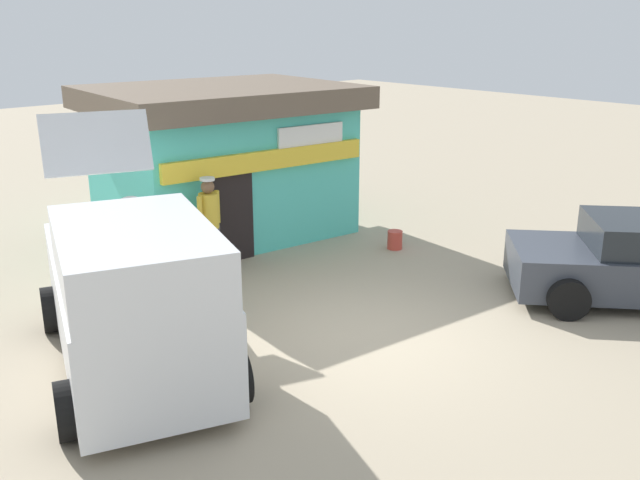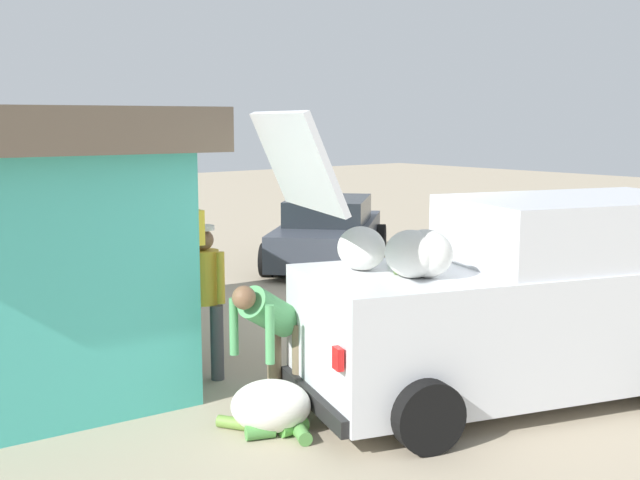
{
  "view_description": "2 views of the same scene",
  "coord_description": "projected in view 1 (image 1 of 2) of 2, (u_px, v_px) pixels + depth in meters",
  "views": [
    {
      "loc": [
        -6.59,
        -6.43,
        4.38
      ],
      "look_at": [
        0.83,
        1.81,
        0.83
      ],
      "focal_mm": 39.43,
      "sensor_mm": 36.0,
      "label": 1
    },
    {
      "loc": [
        -7.76,
        8.11,
        2.93
      ],
      "look_at": [
        0.93,
        0.93,
        1.2
      ],
      "focal_mm": 44.47,
      "sensor_mm": 36.0,
      "label": 2
    }
  ],
  "objects": [
    {
      "name": "ground_plane",
      "position": [
        361.0,
        335.0,
        10.09
      ],
      "size": [
        60.0,
        60.0,
        0.0
      ],
      "primitive_type": "plane",
      "color": "tan"
    },
    {
      "name": "paint_bucket",
      "position": [
        395.0,
        240.0,
        13.78
      ],
      "size": [
        0.29,
        0.29,
        0.36
      ],
      "primitive_type": "cylinder",
      "color": "#BF3F33",
      "rests_on": "ground_plane"
    },
    {
      "name": "storefront_bar",
      "position": [
        223.0,
        159.0,
        14.43
      ],
      "size": [
        5.4,
        4.39,
        3.05
      ],
      "color": "#4CC6B7",
      "rests_on": "ground_plane"
    },
    {
      "name": "delivery_van",
      "position": [
        131.0,
        293.0,
        8.85
      ],
      "size": [
        3.18,
        5.06,
        3.0
      ],
      "color": "silver",
      "rests_on": "ground_plane"
    },
    {
      "name": "vendor_standing",
      "position": [
        209.0,
        219.0,
        12.17
      ],
      "size": [
        0.54,
        0.43,
        1.75
      ],
      "color": "#4C4C51",
      "rests_on": "ground_plane"
    },
    {
      "name": "unloaded_banana_pile",
      "position": [
        108.0,
        280.0,
        11.53
      ],
      "size": [
        0.98,
        0.96,
        0.5
      ],
      "color": "silver",
      "rests_on": "ground_plane"
    },
    {
      "name": "customer_bending",
      "position": [
        143.0,
        243.0,
        11.4
      ],
      "size": [
        0.63,
        0.85,
        1.34
      ],
      "color": "#726047",
      "rests_on": "ground_plane"
    }
  ]
}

